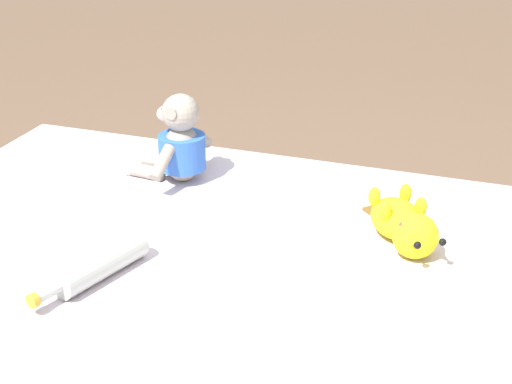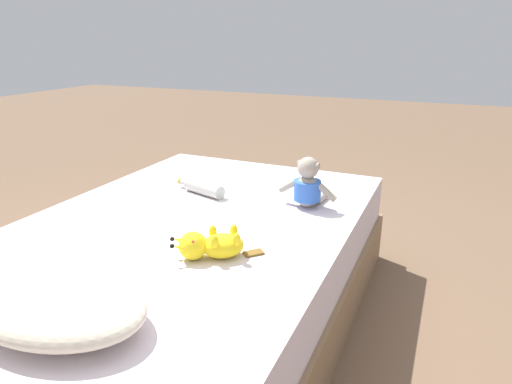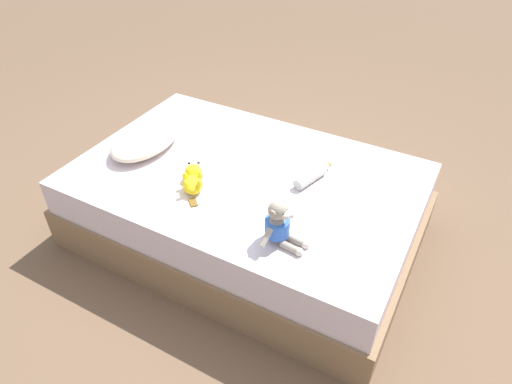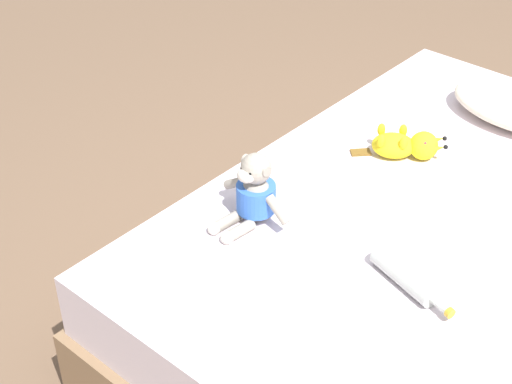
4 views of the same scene
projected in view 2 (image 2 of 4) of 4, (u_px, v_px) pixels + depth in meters
name	position (u px, v px, depth m)	size (l,w,h in m)	color
ground_plane	(187.00, 326.00, 1.99)	(16.00, 16.00, 0.00)	brown
bed	(184.00, 279.00, 1.91)	(1.35, 2.06, 0.49)	#846647
pillow	(55.00, 304.00, 1.19)	(0.55, 0.36, 0.12)	beige
plush_monkey	(308.00, 186.00, 2.00)	(0.29, 0.24, 0.24)	#9E9384
plush_yellow_creature	(210.00, 245.00, 1.55)	(0.30, 0.23, 0.10)	yellow
glass_bottle	(203.00, 188.00, 2.17)	(0.30, 0.13, 0.06)	#B7BCB2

